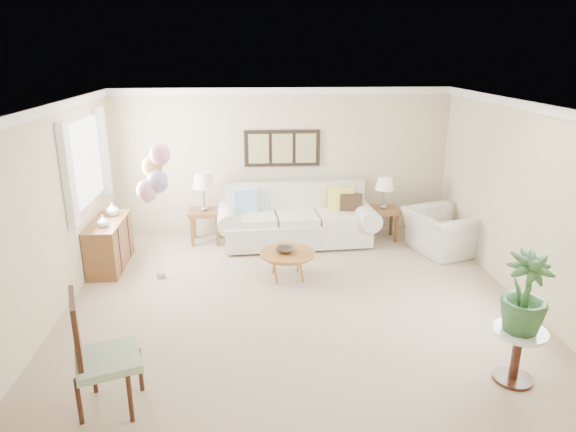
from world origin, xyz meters
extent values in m
plane|color=tan|center=(0.00, 0.00, 0.00)|extent=(6.00, 6.00, 0.00)
cube|color=beige|center=(0.00, 3.00, 1.30)|extent=(6.00, 0.04, 2.60)
cube|color=beige|center=(0.00, -3.00, 1.30)|extent=(6.00, 0.04, 2.60)
cube|color=beige|center=(-3.00, 0.00, 1.30)|extent=(0.04, 6.00, 2.60)
cube|color=beige|center=(3.00, 0.00, 1.30)|extent=(0.04, 6.00, 2.60)
cube|color=white|center=(0.00, 0.00, 2.59)|extent=(6.00, 6.00, 0.02)
cube|color=white|center=(0.00, 2.97, 2.54)|extent=(6.00, 0.06, 0.12)
cube|color=white|center=(-2.97, 0.00, 2.54)|extent=(0.06, 6.00, 0.12)
cube|color=white|center=(2.97, 0.00, 2.54)|extent=(0.06, 6.00, 0.12)
cube|color=white|center=(-2.98, 1.50, 1.65)|extent=(0.04, 1.40, 1.20)
cube|color=white|center=(-2.94, 0.65, 1.65)|extent=(0.10, 0.22, 1.40)
cube|color=white|center=(-2.94, 2.35, 1.65)|extent=(0.10, 0.22, 1.40)
cube|color=black|center=(0.00, 2.97, 1.55)|extent=(1.35, 0.04, 0.65)
cube|color=#8C8C59|center=(-0.42, 2.94, 1.55)|extent=(0.36, 0.02, 0.52)
cube|color=#8C8C59|center=(0.00, 2.94, 1.55)|extent=(0.36, 0.02, 0.52)
cube|color=#8C8C59|center=(0.42, 2.94, 1.55)|extent=(0.36, 0.02, 0.52)
cube|color=silver|center=(0.20, 2.28, 0.25)|extent=(2.52, 1.16, 0.40)
cube|color=silver|center=(0.20, 2.65, 0.69)|extent=(2.47, 0.40, 0.62)
cylinder|color=silver|center=(-0.97, 2.28, 0.50)|extent=(0.42, 1.03, 0.36)
cylinder|color=silver|center=(1.38, 2.28, 0.50)|extent=(0.42, 1.03, 0.36)
cube|color=white|center=(-0.50, 2.22, 0.49)|extent=(0.72, 0.85, 0.13)
cube|color=white|center=(0.20, 2.22, 0.49)|extent=(0.72, 0.85, 0.13)
cube|color=white|center=(0.91, 2.22, 0.49)|extent=(0.72, 0.85, 0.13)
cube|color=#86B8D3|center=(-0.67, 2.41, 0.74)|extent=(0.43, 0.13, 0.43)
cube|color=#E3D64D|center=(0.98, 2.41, 0.74)|extent=(0.43, 0.13, 0.43)
cube|color=#312218|center=(1.15, 2.34, 0.67)|extent=(0.38, 0.11, 0.38)
cube|color=silver|center=(0.20, 2.28, 0.02)|extent=(2.24, 0.89, 0.04)
cube|color=brown|center=(-1.37, 2.47, 0.54)|extent=(0.54, 0.49, 0.08)
cube|color=brown|center=(-1.59, 2.28, 0.25)|extent=(0.05, 0.05, 0.51)
cube|color=brown|center=(-1.16, 2.28, 0.25)|extent=(0.05, 0.05, 0.51)
cube|color=brown|center=(-1.59, 2.67, 0.25)|extent=(0.05, 0.05, 0.51)
cube|color=brown|center=(-1.16, 2.67, 0.25)|extent=(0.05, 0.05, 0.51)
cube|color=brown|center=(1.74, 2.41, 0.53)|extent=(0.52, 0.47, 0.08)
cube|color=brown|center=(1.53, 2.22, 0.25)|extent=(0.05, 0.05, 0.49)
cube|color=brown|center=(1.95, 2.22, 0.25)|extent=(0.05, 0.05, 0.49)
cube|color=brown|center=(1.53, 2.60, 0.25)|extent=(0.05, 0.05, 0.49)
cube|color=brown|center=(1.95, 2.60, 0.25)|extent=(0.05, 0.05, 0.49)
cylinder|color=gray|center=(-1.37, 2.47, 0.62)|extent=(0.15, 0.15, 0.07)
cylinder|color=gray|center=(-1.37, 2.47, 0.81)|extent=(0.04, 0.04, 0.33)
cone|color=silver|center=(-1.37, 2.47, 1.11)|extent=(0.37, 0.37, 0.26)
cylinder|color=gray|center=(1.74, 2.41, 0.60)|extent=(0.13, 0.13, 0.06)
cylinder|color=gray|center=(1.74, 2.41, 0.77)|extent=(0.04, 0.04, 0.28)
cone|color=silver|center=(1.74, 2.41, 1.02)|extent=(0.32, 0.32, 0.23)
cylinder|color=#A35F2D|center=(-0.06, 0.87, 0.38)|extent=(0.80, 0.80, 0.04)
cylinder|color=#A35F2D|center=(0.13, 1.06, 0.18)|extent=(0.03, 0.03, 0.36)
cylinder|color=#A35F2D|center=(-0.24, 1.06, 0.18)|extent=(0.03, 0.03, 0.36)
cylinder|color=#A35F2D|center=(-0.24, 0.68, 0.18)|extent=(0.03, 0.03, 0.36)
cylinder|color=#A35F2D|center=(0.13, 0.68, 0.18)|extent=(0.03, 0.03, 0.36)
imported|color=#31251F|center=(-0.09, 0.87, 0.44)|extent=(0.35, 0.35, 0.07)
imported|color=silver|center=(2.55, 1.72, 0.35)|extent=(1.22, 1.31, 0.70)
cylinder|color=silver|center=(2.06, -1.76, 0.56)|extent=(0.53, 0.53, 0.04)
cylinder|color=#351E13|center=(2.06, -1.76, 0.28)|extent=(0.09, 0.09, 0.53)
cylinder|color=#351E13|center=(2.06, -1.76, 0.00)|extent=(0.39, 0.39, 0.01)
imported|color=#234723|center=(2.05, -1.77, 0.99)|extent=(0.46, 0.46, 0.81)
cube|color=#8AA186|center=(-1.90, -1.88, 0.50)|extent=(0.71, 0.71, 0.08)
cylinder|color=#351E13|center=(-2.13, -2.10, 0.23)|extent=(0.04, 0.04, 0.46)
cylinder|color=#351E13|center=(-1.68, -2.10, 0.23)|extent=(0.04, 0.04, 0.46)
cylinder|color=#351E13|center=(-2.13, -1.65, 0.23)|extent=(0.04, 0.04, 0.46)
cylinder|color=#351E13|center=(-1.68, -1.65, 0.23)|extent=(0.04, 0.04, 0.46)
cube|color=#351E13|center=(-2.15, -1.88, 0.84)|extent=(0.22, 0.52, 0.62)
cube|color=brown|center=(-2.76, 1.50, 0.37)|extent=(0.45, 1.20, 0.74)
cube|color=#351E13|center=(-2.75, 1.20, 0.37)|extent=(0.46, 0.02, 0.70)
cube|color=#351E13|center=(-2.75, 1.80, 0.37)|extent=(0.46, 0.02, 0.70)
imported|color=silver|center=(-2.74, 1.24, 0.83)|extent=(0.19, 0.19, 0.18)
imported|color=beige|center=(-2.74, 1.78, 0.84)|extent=(0.20, 0.20, 0.21)
cube|color=gray|center=(-1.92, 1.01, 0.04)|extent=(0.10, 0.10, 0.08)
ellipsoid|color=#F19CBB|center=(-2.01, 0.95, 1.35)|extent=(0.29, 0.29, 0.33)
cylinder|color=silver|center=(-1.97, 0.98, 0.63)|extent=(0.01, 0.01, 1.10)
ellipsoid|color=#AE92C8|center=(-1.86, 0.99, 1.47)|extent=(0.29, 0.29, 0.33)
cylinder|color=silver|center=(-1.89, 1.00, 0.69)|extent=(0.01, 0.01, 1.22)
ellipsoid|color=#FFCE54|center=(-1.95, 1.15, 1.65)|extent=(0.29, 0.29, 0.33)
cylinder|color=silver|center=(-1.94, 1.08, 0.78)|extent=(0.01, 0.01, 1.40)
ellipsoid|color=#F19CBB|center=(-1.81, 1.07, 1.84)|extent=(0.29, 0.29, 0.33)
cylinder|color=silver|center=(-1.87, 1.04, 0.88)|extent=(0.01, 0.01, 1.59)
camera|label=1|loc=(-0.55, -6.05, 3.21)|focal=32.00mm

